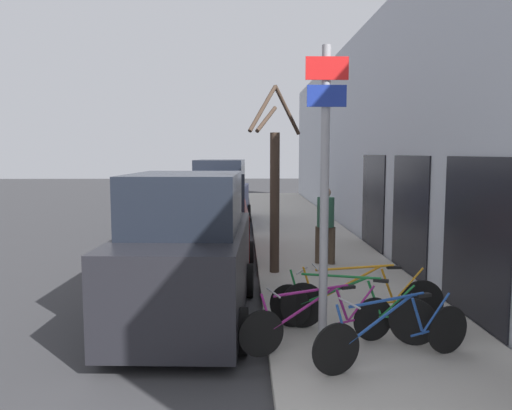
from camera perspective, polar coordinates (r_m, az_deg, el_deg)
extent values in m
plane|color=#333335|center=(13.61, -4.28, -5.62)|extent=(80.00, 80.00, 0.00)
cube|color=#ADA89E|center=(16.45, 5.30, -3.35)|extent=(3.20, 32.00, 0.15)
cube|color=#B2B7C1|center=(16.54, 11.49, 7.65)|extent=(0.20, 32.00, 6.50)
cube|color=black|center=(8.41, 23.63, -3.55)|extent=(0.03, 2.22, 2.53)
cube|color=black|center=(11.19, 17.10, -1.06)|extent=(0.03, 2.22, 2.53)
cube|color=black|center=(14.07, 13.20, 0.44)|extent=(0.03, 2.22, 2.53)
cylinder|color=#939399|center=(6.35, 7.82, 0.18)|extent=(0.11, 0.11, 3.90)
cube|color=red|center=(6.33, 8.13, 15.22)|extent=(0.53, 0.02, 0.28)
cube|color=navy|center=(6.29, 8.09, 12.25)|extent=(0.49, 0.02, 0.26)
cylinder|color=black|center=(6.10, 9.14, -15.96)|extent=(0.59, 0.26, 0.62)
cylinder|color=black|center=(7.07, 21.05, -13.16)|extent=(0.59, 0.26, 0.62)
cylinder|color=#1E4799|center=(6.33, 14.12, -12.45)|extent=(0.89, 0.37, 0.52)
cylinder|color=#1E4799|center=(6.32, 14.79, -10.44)|extent=(1.03, 0.43, 0.08)
cylinder|color=#1E4799|center=(6.67, 17.94, -11.83)|extent=(0.20, 0.11, 0.45)
cylinder|color=#1E4799|center=(6.87, 19.24, -13.45)|extent=(0.56, 0.24, 0.08)
cylinder|color=#1E4799|center=(6.86, 19.83, -11.59)|extent=(0.42, 0.19, 0.50)
cylinder|color=#1E4799|center=(6.05, 9.87, -13.48)|extent=(0.20, 0.10, 0.54)
cube|color=black|center=(6.65, 18.57, -9.75)|extent=(0.22, 0.15, 0.04)
cylinder|color=#99999E|center=(6.01, 10.60, -10.97)|extent=(0.18, 0.42, 0.02)
cylinder|color=black|center=(6.52, 0.59, -14.49)|extent=(0.59, 0.22, 0.61)
cylinder|color=black|center=(7.22, 13.26, -12.58)|extent=(0.59, 0.22, 0.61)
cylinder|color=#8C1E72|center=(6.66, 5.70, -11.53)|extent=(0.89, 0.32, 0.50)
cylinder|color=#8C1E72|center=(6.63, 6.37, -9.70)|extent=(1.03, 0.37, 0.08)
cylinder|color=#8C1E72|center=(6.90, 9.79, -11.15)|extent=(0.20, 0.10, 0.44)
cylinder|color=#8C1E72|center=(7.07, 11.25, -12.76)|extent=(0.56, 0.21, 0.07)
cylinder|color=#8C1E72|center=(7.05, 11.87, -11.02)|extent=(0.42, 0.16, 0.49)
cylinder|color=#8C1E72|center=(6.46, 1.30, -12.26)|extent=(0.20, 0.09, 0.53)
cube|color=black|center=(6.88, 10.43, -9.22)|extent=(0.21, 0.14, 0.04)
cylinder|color=#99999E|center=(6.42, 2.00, -9.99)|extent=(0.16, 0.43, 0.02)
cylinder|color=black|center=(7.57, 3.92, -11.41)|extent=(0.60, 0.31, 0.64)
cylinder|color=black|center=(7.20, 17.51, -12.61)|extent=(0.60, 0.31, 0.64)
cylinder|color=#197233|center=(7.30, 8.88, -9.69)|extent=(0.90, 0.45, 0.53)
cylinder|color=#197233|center=(7.22, 9.58, -8.03)|extent=(1.05, 0.52, 0.08)
cylinder|color=#197233|center=(7.19, 13.34, -10.23)|extent=(0.20, 0.12, 0.46)
cylinder|color=#197233|center=(7.23, 15.04, -12.26)|extent=(0.57, 0.29, 0.08)
cylinder|color=#197233|center=(7.15, 15.80, -10.59)|extent=(0.43, 0.22, 0.52)
cylinder|color=#197233|center=(7.47, 4.58, -9.47)|extent=(0.20, 0.12, 0.56)
cube|color=black|center=(7.11, 14.09, -8.38)|extent=(0.22, 0.16, 0.04)
cylinder|color=#99999E|center=(7.37, 5.25, -7.49)|extent=(0.21, 0.41, 0.02)
cylinder|color=black|center=(7.55, 5.37, -11.33)|extent=(0.68, 0.07, 0.68)
cylinder|color=black|center=(8.06, 18.43, -10.50)|extent=(0.68, 0.07, 0.68)
cylinder|color=orange|center=(7.61, 10.52, -8.81)|extent=(1.02, 0.09, 0.56)
cylinder|color=orange|center=(7.58, 11.22, -7.04)|extent=(1.18, 0.10, 0.09)
cylinder|color=orange|center=(7.79, 14.76, -8.76)|extent=(0.22, 0.05, 0.49)
cylinder|color=orange|center=(7.94, 16.28, -10.50)|extent=(0.64, 0.06, 0.08)
cylinder|color=orange|center=(7.91, 16.96, -8.80)|extent=(0.48, 0.06, 0.54)
cylinder|color=orange|center=(7.49, 6.09, -9.20)|extent=(0.21, 0.04, 0.59)
cube|color=black|center=(7.76, 15.45, -6.88)|extent=(0.20, 0.09, 0.04)
cylinder|color=#99999E|center=(7.44, 6.80, -7.02)|extent=(0.05, 0.44, 0.02)
cube|color=black|center=(8.25, -7.76, -7.30)|extent=(2.03, 4.46, 1.34)
cube|color=black|center=(7.89, -8.07, 0.35)|extent=(1.75, 2.35, 0.90)
cylinder|color=black|center=(9.84, -11.79, -8.35)|extent=(0.25, 0.65, 0.64)
cylinder|color=black|center=(9.60, -0.98, -8.59)|extent=(0.25, 0.65, 0.64)
cylinder|color=black|center=(7.33, -16.68, -13.50)|extent=(0.25, 0.65, 0.64)
cylinder|color=black|center=(7.01, -1.86, -14.18)|extent=(0.25, 0.65, 0.64)
cube|color=maroon|center=(13.15, -4.87, -2.69)|extent=(1.84, 4.44, 1.15)
cube|color=black|center=(12.86, -4.94, 1.73)|extent=(1.62, 2.32, 0.90)
cylinder|color=black|center=(14.62, -8.08, -3.55)|extent=(0.23, 0.66, 0.66)
cylinder|color=black|center=(14.56, -1.18, -3.54)|extent=(0.23, 0.66, 0.66)
cylinder|color=black|center=(11.95, -9.34, -5.72)|extent=(0.23, 0.66, 0.66)
cylinder|color=black|center=(11.87, -0.87, -5.72)|extent=(0.23, 0.66, 0.66)
cube|color=navy|center=(18.52, -4.02, 0.07)|extent=(2.10, 4.87, 1.29)
cube|color=black|center=(18.25, -4.11, 3.60)|extent=(1.80, 2.57, 1.01)
cylinder|color=black|center=(20.15, -6.24, -0.89)|extent=(0.25, 0.68, 0.67)
cylinder|color=black|center=(19.98, -0.95, -0.91)|extent=(0.25, 0.68, 0.67)
cylinder|color=black|center=(17.24, -7.56, -2.07)|extent=(0.25, 0.68, 0.67)
cylinder|color=black|center=(17.05, -1.38, -2.11)|extent=(0.25, 0.68, 0.67)
cylinder|color=#4C3D2D|center=(11.78, 8.64, -4.60)|extent=(0.16, 0.16, 0.87)
cylinder|color=#4C3D2D|center=(11.83, 7.17, -4.53)|extent=(0.16, 0.16, 0.87)
cylinder|color=#33664C|center=(11.69, 7.96, -0.81)|extent=(0.40, 0.40, 0.69)
sphere|color=tan|center=(11.65, 7.99, 1.44)|extent=(0.24, 0.24, 0.24)
cylinder|color=#3D2D23|center=(10.72, 2.15, 0.20)|extent=(0.21, 0.21, 3.01)
cylinder|color=#3D2D23|center=(11.04, 3.59, 10.71)|extent=(0.67, 0.73, 1.03)
cylinder|color=#3D2D23|center=(10.33, 0.79, 11.01)|extent=(0.65, 0.81, 1.01)
cylinder|color=#3D2D23|center=(10.31, 1.20, 9.79)|extent=(0.49, 0.81, 0.59)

